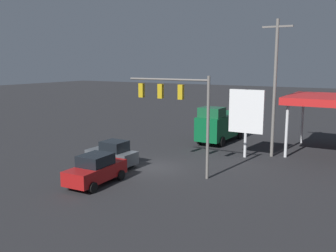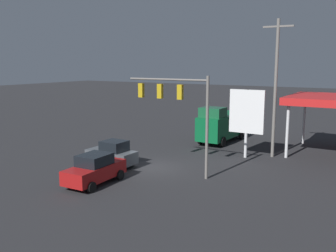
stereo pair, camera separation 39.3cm
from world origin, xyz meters
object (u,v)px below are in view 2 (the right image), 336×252
object	(u,v)px
utility_pole	(275,86)
sedan_waiting	(95,169)
hatchback_crossing	(112,154)
traffic_signal_assembly	(177,102)
price_sign	(247,113)
delivery_truck	(221,125)

from	to	relation	value
utility_pole	sedan_waiting	bearing A→B (deg)	58.74
hatchback_crossing	sedan_waiting	world-z (taller)	hatchback_crossing
traffic_signal_assembly	price_sign	world-z (taller)	traffic_signal_assembly
price_sign	hatchback_crossing	world-z (taller)	price_sign
traffic_signal_assembly	price_sign	xyz separation A→B (m)	(-2.59, -6.81, -1.37)
utility_pole	price_sign	xyz separation A→B (m)	(1.82, 1.39, -2.14)
traffic_signal_assembly	utility_pole	bearing A→B (deg)	-118.27
traffic_signal_assembly	hatchback_crossing	size ratio (longest dim) A/B	1.78
price_sign	sedan_waiting	world-z (taller)	price_sign
sedan_waiting	price_sign	bearing A→B (deg)	150.32
traffic_signal_assembly	utility_pole	size ratio (longest dim) A/B	0.62
price_sign	hatchback_crossing	xyz separation A→B (m)	(7.61, 7.71, -2.73)
price_sign	sedan_waiting	xyz separation A→B (m)	(5.96, 11.43, -2.73)
traffic_signal_assembly	utility_pole	world-z (taller)	utility_pole
utility_pole	hatchback_crossing	size ratio (longest dim) A/B	2.88
utility_pole	delivery_truck	xyz separation A→B (m)	(5.98, -3.27, -4.12)
hatchback_crossing	delivery_truck	bearing A→B (deg)	-104.23
hatchback_crossing	price_sign	bearing A→B (deg)	-133.28
hatchback_crossing	sedan_waiting	size ratio (longest dim) A/B	0.86
traffic_signal_assembly	delivery_truck	bearing A→B (deg)	-82.17
traffic_signal_assembly	sedan_waiting	world-z (taller)	traffic_signal_assembly
hatchback_crossing	delivery_truck	xyz separation A→B (m)	(-3.45, -12.37, 0.75)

